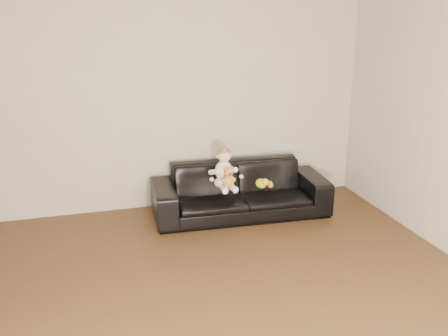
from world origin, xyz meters
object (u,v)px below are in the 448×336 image
object	(u,v)px
sofa	(240,190)
baby	(224,171)
toy_green	(261,183)
teddy_bear	(229,177)
toy_rattle	(270,185)
toy_blue_disc	(267,182)

from	to	relation	value
sofa	baby	bearing A→B (deg)	-151.11
toy_green	teddy_bear	bearing A→B (deg)	-177.53
sofa	toy_rattle	xyz separation A→B (m)	(0.26, -0.26, 0.12)
sofa	toy_rattle	distance (m)	0.39
sofa	teddy_bear	distance (m)	0.40
sofa	toy_green	world-z (taller)	sofa
teddy_bear	toy_rattle	world-z (taller)	teddy_bear
toy_rattle	baby	bearing A→B (deg)	162.53
toy_green	baby	bearing A→B (deg)	162.78
toy_rattle	teddy_bear	bearing A→B (deg)	178.03
sofa	teddy_bear	bearing A→B (deg)	-127.83
baby	teddy_bear	bearing A→B (deg)	-89.85
toy_rattle	toy_blue_disc	world-z (taller)	toy_rattle
sofa	toy_green	xyz separation A→B (m)	(0.17, -0.22, 0.14)
sofa	baby	distance (m)	0.37
teddy_bear	toy_blue_disc	distance (m)	0.53
toy_rattle	toy_blue_disc	bearing A→B (deg)	81.33
teddy_bear	sofa	bearing A→B (deg)	49.31
sofa	toy_blue_disc	bearing A→B (deg)	-16.47
sofa	baby	size ratio (longest dim) A/B	4.43
toy_green	toy_rattle	size ratio (longest dim) A/B	2.31
sofa	teddy_bear	world-z (taller)	teddy_bear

